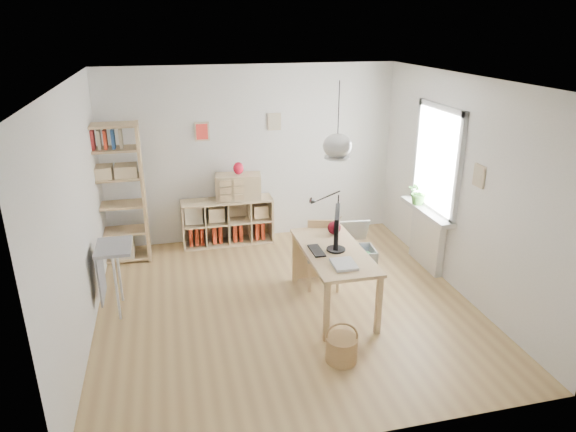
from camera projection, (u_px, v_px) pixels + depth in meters
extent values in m
plane|color=tan|center=(286.00, 304.00, 6.35)|extent=(4.50, 4.50, 0.00)
plane|color=white|center=(252.00, 155.00, 7.91)|extent=(4.50, 0.00, 4.50)
plane|color=white|center=(355.00, 298.00, 3.82)|extent=(4.50, 0.00, 4.50)
plane|color=white|center=(77.00, 218.00, 5.38)|extent=(0.00, 4.50, 4.50)
plane|color=white|center=(462.00, 187.00, 6.36)|extent=(0.00, 4.50, 4.50)
plane|color=silver|center=(285.00, 80.00, 5.39)|extent=(4.50, 4.50, 0.00)
cylinder|color=black|center=(339.00, 113.00, 5.49)|extent=(0.01, 0.01, 0.68)
ellipsoid|color=silver|center=(337.00, 146.00, 5.62)|extent=(0.32, 0.32, 0.27)
cube|color=white|center=(438.00, 160.00, 6.83)|extent=(0.03, 1.00, 1.30)
cube|color=silver|center=(458.00, 171.00, 6.33)|extent=(0.06, 0.08, 1.46)
cube|color=silver|center=(418.00, 151.00, 7.32)|extent=(0.06, 0.08, 1.46)
cube|color=silver|center=(442.00, 108.00, 6.58)|extent=(0.06, 1.16, 0.08)
cube|color=silver|center=(432.00, 209.00, 7.07)|extent=(0.06, 1.16, 0.08)
cube|color=silver|center=(427.00, 239.00, 7.23)|extent=(0.10, 0.80, 0.80)
cube|color=silver|center=(427.00, 211.00, 7.07)|extent=(0.22, 1.20, 0.06)
cube|color=tan|center=(334.00, 251.00, 6.07)|extent=(0.70, 1.50, 0.04)
cube|color=tan|center=(327.00, 312.00, 5.51)|extent=(0.06, 0.06, 0.71)
cube|color=tan|center=(295.00, 258.00, 6.78)|extent=(0.06, 0.06, 0.71)
cube|color=tan|center=(379.00, 306.00, 5.64)|extent=(0.06, 0.06, 0.71)
cube|color=tan|center=(338.00, 253.00, 6.91)|extent=(0.06, 0.06, 0.71)
cube|color=#D6B88D|center=(229.00, 242.00, 8.10)|extent=(1.40, 0.38, 0.03)
cube|color=#D6B88D|center=(227.00, 201.00, 7.85)|extent=(1.40, 0.38, 0.03)
cube|color=#D6B88D|center=(183.00, 225.00, 7.83)|extent=(0.03, 0.38, 0.72)
cube|color=#D6B88D|center=(271.00, 218.00, 8.13)|extent=(0.03, 0.38, 0.72)
cube|color=#D6B88D|center=(226.00, 218.00, 8.14)|extent=(1.40, 0.02, 0.72)
cube|color=maroon|center=(191.00, 235.00, 7.93)|extent=(0.06, 0.26, 0.30)
cube|color=maroon|center=(196.00, 234.00, 7.95)|extent=(0.05, 0.26, 0.30)
cube|color=maroon|center=(202.00, 234.00, 7.97)|extent=(0.05, 0.26, 0.30)
cube|color=maroon|center=(214.00, 233.00, 8.01)|extent=(0.05, 0.26, 0.30)
cube|color=maroon|center=(220.00, 232.00, 8.03)|extent=(0.05, 0.26, 0.30)
cube|color=maroon|center=(234.00, 231.00, 8.08)|extent=(0.06, 0.26, 0.30)
cube|color=maroon|center=(240.00, 230.00, 8.10)|extent=(0.06, 0.26, 0.30)
cube|color=maroon|center=(256.00, 229.00, 8.15)|extent=(0.06, 0.26, 0.30)
cube|color=maroon|center=(262.00, 228.00, 8.17)|extent=(0.05, 0.26, 0.30)
cube|color=tan|center=(87.00, 197.00, 7.10)|extent=(0.04, 0.38, 2.00)
cube|color=tan|center=(144.00, 193.00, 7.27)|extent=(0.04, 0.38, 2.00)
cube|color=tan|center=(123.00, 256.00, 7.53)|extent=(0.76, 0.38, 0.03)
cube|color=tan|center=(120.00, 231.00, 7.38)|extent=(0.76, 0.38, 0.03)
cube|color=tan|center=(117.00, 205.00, 7.24)|extent=(0.76, 0.38, 0.03)
cube|color=tan|center=(113.00, 178.00, 7.10)|extent=(0.76, 0.38, 0.03)
cube|color=tan|center=(110.00, 150.00, 6.96)|extent=(0.76, 0.38, 0.03)
cube|color=tan|center=(107.00, 125.00, 6.84)|extent=(0.76, 0.38, 0.03)
cube|color=navy|center=(86.00, 140.00, 6.84)|extent=(0.04, 0.18, 0.26)
cube|color=maroon|center=(93.00, 140.00, 6.86)|extent=(0.04, 0.18, 0.26)
cube|color=#C6B897|center=(99.00, 139.00, 6.88)|extent=(0.04, 0.18, 0.26)
cube|color=maroon|center=(105.00, 139.00, 6.90)|extent=(0.04, 0.18, 0.26)
cube|color=navy|center=(113.00, 139.00, 6.92)|extent=(0.04, 0.18, 0.26)
cube|color=#C6B897|center=(121.00, 138.00, 6.94)|extent=(0.04, 0.18, 0.26)
cube|color=gray|center=(114.00, 247.00, 5.94)|extent=(0.40, 0.55, 0.04)
cylinder|color=silver|center=(117.00, 288.00, 5.89)|extent=(0.03, 0.03, 0.82)
cylinder|color=silver|center=(119.00, 271.00, 6.29)|extent=(0.03, 0.03, 0.82)
cube|color=gray|center=(101.00, 274.00, 6.02)|extent=(0.02, 0.50, 0.62)
cube|color=gray|center=(323.00, 255.00, 6.65)|extent=(0.51, 0.51, 0.06)
cube|color=tan|center=(310.00, 277.00, 6.57)|extent=(0.04, 0.04, 0.42)
cube|color=tan|center=(309.00, 265.00, 6.90)|extent=(0.04, 0.04, 0.42)
cube|color=tan|center=(338.00, 278.00, 6.56)|extent=(0.04, 0.04, 0.42)
cube|color=tan|center=(336.00, 265.00, 6.90)|extent=(0.04, 0.04, 0.42)
cube|color=tan|center=(323.00, 234.00, 6.75)|extent=(0.41, 0.14, 0.38)
cylinder|color=#A37B49|center=(342.00, 349.00, 5.26)|extent=(0.32, 0.32, 0.27)
torus|color=#A37B49|center=(342.00, 337.00, 5.20)|extent=(0.32, 0.11, 0.33)
cube|color=#B3B3AE|center=(354.00, 267.00, 7.28)|extent=(0.61, 0.45, 0.02)
cube|color=#B3B3AE|center=(335.00, 259.00, 7.20)|extent=(0.06, 0.40, 0.30)
cube|color=#B3B3AE|center=(373.00, 257.00, 7.27)|extent=(0.06, 0.40, 0.30)
cube|color=#B3B3AE|center=(358.00, 264.00, 7.06)|extent=(0.57, 0.08, 0.30)
cube|color=#B3B3AE|center=(351.00, 253.00, 7.41)|extent=(0.57, 0.08, 0.30)
cube|color=#B3B3AE|center=(349.00, 231.00, 7.46)|extent=(0.59, 0.25, 0.37)
sphere|color=gold|center=(346.00, 256.00, 7.14)|extent=(0.13, 0.13, 0.13)
sphere|color=#1962B0|center=(360.00, 252.00, 7.27)|extent=(0.13, 0.13, 0.13)
sphere|color=orange|center=(353.00, 255.00, 7.19)|extent=(0.13, 0.13, 0.13)
sphere|color=green|center=(367.00, 256.00, 7.15)|extent=(0.13, 0.13, 0.13)
cylinder|color=black|center=(336.00, 249.00, 6.05)|extent=(0.22, 0.22, 0.02)
cylinder|color=black|center=(336.00, 245.00, 6.03)|extent=(0.05, 0.05, 0.10)
cube|color=black|center=(337.00, 226.00, 5.95)|extent=(0.24, 0.54, 0.37)
cube|color=black|center=(317.00, 251.00, 6.02)|extent=(0.13, 0.35, 0.02)
cylinder|color=black|center=(337.00, 225.00, 6.73)|extent=(0.06, 0.06, 0.04)
cylinder|color=black|center=(338.00, 210.00, 6.65)|extent=(0.02, 0.02, 0.42)
cone|color=black|center=(314.00, 201.00, 6.42)|extent=(0.11, 0.07, 0.10)
sphere|color=#510A15|center=(334.00, 228.00, 6.49)|extent=(0.17, 0.17, 0.17)
cube|color=silver|center=(344.00, 264.00, 5.67)|extent=(0.27, 0.33, 0.03)
cube|color=#D6B88D|center=(238.00, 187.00, 7.82)|extent=(0.72, 0.41, 0.39)
ellipsoid|color=maroon|center=(238.00, 168.00, 7.72)|extent=(0.16, 0.16, 0.19)
imported|color=#38702A|center=(419.00, 192.00, 7.19)|extent=(0.38, 0.35, 0.35)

